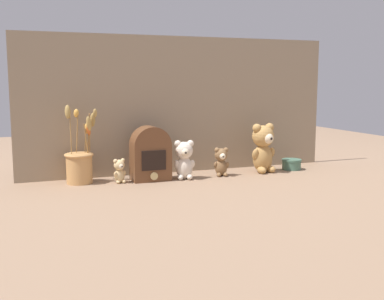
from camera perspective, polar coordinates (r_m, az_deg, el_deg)
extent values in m
plane|color=#8E7056|center=(2.17, 0.19, -3.32)|extent=(4.00, 4.00, 0.00)
cube|color=gray|center=(2.28, -1.32, 5.34)|extent=(1.52, 0.02, 0.64)
ellipsoid|color=tan|center=(2.32, 8.37, -0.96)|extent=(0.11, 0.10, 0.14)
sphere|color=tan|center=(2.30, 8.42, 1.62)|extent=(0.10, 0.10, 0.10)
sphere|color=beige|center=(2.27, 9.02, 1.36)|extent=(0.05, 0.05, 0.05)
sphere|color=black|center=(2.26, 9.35, 1.33)|extent=(0.01, 0.01, 0.01)
sphere|color=tan|center=(2.32, 9.17, 2.66)|extent=(0.04, 0.04, 0.04)
sphere|color=tan|center=(2.27, 7.70, 2.59)|extent=(0.04, 0.04, 0.04)
ellipsoid|color=tan|center=(2.34, 9.42, -0.32)|extent=(0.04, 0.05, 0.06)
ellipsoid|color=tan|center=(2.28, 7.56, -0.50)|extent=(0.04, 0.05, 0.06)
ellipsoid|color=tan|center=(2.32, 9.33, -2.25)|extent=(0.04, 0.06, 0.03)
ellipsoid|color=tan|center=(2.29, 8.25, -2.38)|extent=(0.04, 0.06, 0.03)
ellipsoid|color=beige|center=(2.14, -0.93, -2.12)|extent=(0.08, 0.07, 0.10)
sphere|color=beige|center=(2.12, -0.93, -0.05)|extent=(0.08, 0.08, 0.08)
sphere|color=beige|center=(2.10, -0.82, -0.29)|extent=(0.04, 0.04, 0.04)
sphere|color=black|center=(2.08, -0.75, -0.33)|extent=(0.01, 0.01, 0.01)
sphere|color=beige|center=(2.12, -0.19, 0.77)|extent=(0.03, 0.03, 0.03)
sphere|color=beige|center=(2.12, -1.68, 0.74)|extent=(0.03, 0.03, 0.03)
ellipsoid|color=beige|center=(2.13, 0.03, -1.66)|extent=(0.03, 0.04, 0.05)
ellipsoid|color=beige|center=(2.12, -1.84, -1.71)|extent=(0.03, 0.04, 0.05)
ellipsoid|color=beige|center=(2.12, -0.29, -3.22)|extent=(0.03, 0.04, 0.03)
ellipsoid|color=beige|center=(2.12, -1.38, -3.25)|extent=(0.03, 0.04, 0.03)
ellipsoid|color=olive|center=(2.21, 3.50, -2.11)|extent=(0.06, 0.06, 0.08)
sphere|color=olive|center=(2.20, 3.51, -0.58)|extent=(0.06, 0.06, 0.06)
sphere|color=beige|center=(2.18, 3.65, -0.76)|extent=(0.03, 0.03, 0.03)
sphere|color=black|center=(2.17, 3.72, -0.79)|extent=(0.01, 0.01, 0.01)
sphere|color=olive|center=(2.20, 4.05, 0.03)|extent=(0.02, 0.02, 0.02)
sphere|color=olive|center=(2.19, 2.98, 0.00)|extent=(0.02, 0.02, 0.02)
ellipsoid|color=olive|center=(2.21, 4.20, -1.76)|extent=(0.02, 0.03, 0.03)
ellipsoid|color=olive|center=(2.20, 2.85, -1.81)|extent=(0.02, 0.03, 0.03)
ellipsoid|color=olive|center=(2.20, 3.99, -2.91)|extent=(0.02, 0.03, 0.02)
ellipsoid|color=olive|center=(2.20, 3.20, -2.94)|extent=(0.02, 0.03, 0.02)
ellipsoid|color=#DBBC84|center=(2.08, -8.59, -3.06)|extent=(0.05, 0.05, 0.06)
sphere|color=#DBBC84|center=(2.07, -8.62, -1.77)|extent=(0.05, 0.05, 0.05)
sphere|color=beige|center=(2.06, -8.42, -1.92)|extent=(0.02, 0.02, 0.02)
sphere|color=black|center=(2.05, -8.31, -1.95)|extent=(0.01, 0.01, 0.01)
sphere|color=#DBBC84|center=(2.08, -8.21, -1.24)|extent=(0.02, 0.02, 0.02)
sphere|color=#DBBC84|center=(2.06, -9.06, -1.32)|extent=(0.02, 0.02, 0.02)
ellipsoid|color=#DBBC84|center=(2.08, -8.03, -2.73)|extent=(0.02, 0.02, 0.03)
ellipsoid|color=#DBBC84|center=(2.07, -9.09, -2.84)|extent=(0.02, 0.02, 0.03)
ellipsoid|color=#DBBC84|center=(2.08, -8.12, -3.70)|extent=(0.02, 0.03, 0.02)
ellipsoid|color=#DBBC84|center=(2.07, -8.74, -3.77)|extent=(0.02, 0.03, 0.02)
cylinder|color=tan|center=(2.10, -13.21, -2.12)|extent=(0.11, 0.11, 0.13)
torus|color=tan|center=(2.09, -13.26, -0.56)|extent=(0.12, 0.12, 0.01)
cylinder|color=#9E7542|center=(2.06, -12.44, 1.33)|extent=(0.02, 0.03, 0.13)
ellipsoid|color=tan|center=(2.05, -12.12, 3.09)|extent=(0.04, 0.04, 0.07)
cylinder|color=#9E7542|center=(2.09, -12.52, 1.10)|extent=(0.01, 0.02, 0.11)
ellipsoid|color=gold|center=(2.09, -12.34, 2.53)|extent=(0.03, 0.03, 0.05)
cylinder|color=#9E7542|center=(2.08, -12.05, 1.98)|extent=(0.01, 0.06, 0.17)
ellipsoid|color=tan|center=(2.08, -11.42, 4.33)|extent=(0.02, 0.03, 0.04)
cylinder|color=#9E7542|center=(2.08, -14.19, 1.98)|extent=(0.00, 0.02, 0.18)
ellipsoid|color=tan|center=(2.07, -14.52, 4.40)|extent=(0.02, 0.03, 0.06)
cylinder|color=#9E7542|center=(2.11, -13.46, 1.98)|extent=(0.02, 0.00, 0.17)
ellipsoid|color=gold|center=(2.11, -13.56, 4.26)|extent=(0.02, 0.02, 0.04)
cylinder|color=#9E7542|center=(2.07, -12.42, 0.97)|extent=(0.02, 0.03, 0.10)
ellipsoid|color=#C65B28|center=(2.06, -12.14, 2.35)|extent=(0.03, 0.03, 0.05)
cylinder|color=#9E7542|center=(2.09, -12.19, 1.59)|extent=(0.01, 0.05, 0.14)
ellipsoid|color=tan|center=(2.09, -11.68, 3.53)|extent=(0.02, 0.04, 0.07)
cube|color=brown|center=(2.11, -4.93, -1.52)|extent=(0.17, 0.10, 0.16)
cylinder|color=brown|center=(2.10, -4.96, 0.57)|extent=(0.17, 0.10, 0.17)
cube|color=black|center=(2.06, -4.54, -1.24)|extent=(0.11, 0.01, 0.09)
cylinder|color=#D6BC7A|center=(2.07, -4.51, -3.11)|extent=(0.03, 0.01, 0.03)
cylinder|color=#47705B|center=(2.42, 11.71, -1.78)|extent=(0.09, 0.09, 0.04)
cylinder|color=#47705B|center=(2.41, 11.72, -1.18)|extent=(0.10, 0.10, 0.01)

